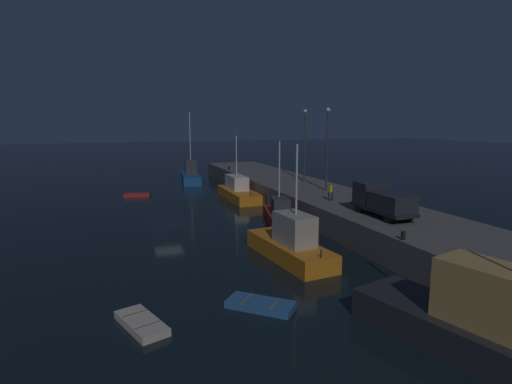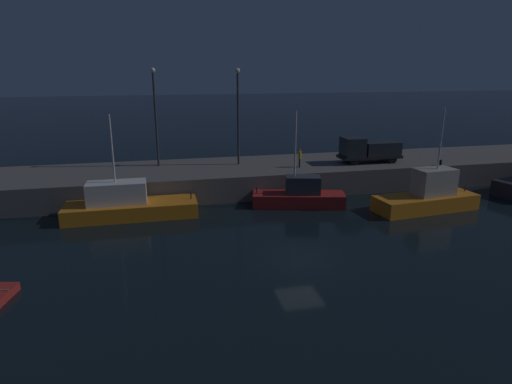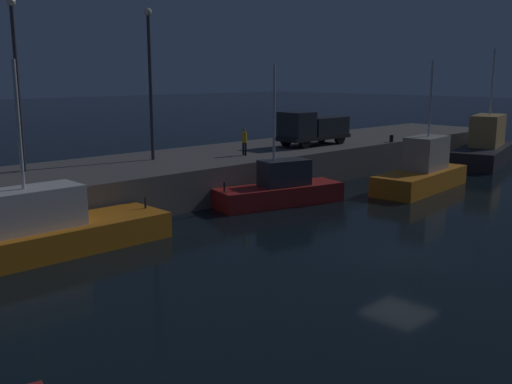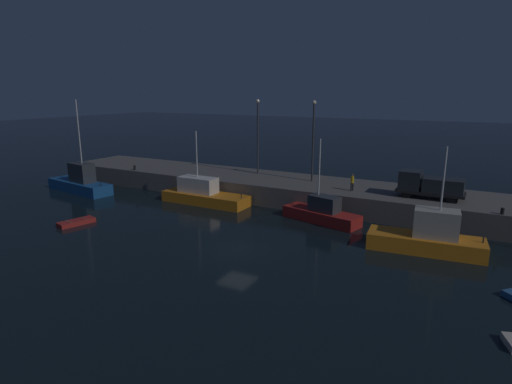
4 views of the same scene
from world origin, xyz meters
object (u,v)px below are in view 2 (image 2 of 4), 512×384
utility_truck (369,149)px  fishing_boat_orange (428,196)px  lamp_post_west (155,110)px  fishing_boat_white (128,205)px  dockworker (300,157)px  lamp_post_east (238,110)px  bollard_central (440,163)px  fishing_trawler_red (300,196)px

utility_truck → fishing_boat_orange: bearing=-82.1°
lamp_post_west → utility_truck: (19.27, -2.92, -3.75)m
fishing_boat_orange → lamp_post_west: 23.95m
fishing_boat_orange → utility_truck: size_ratio=1.44×
fishing_boat_white → dockworker: 15.52m
fishing_boat_white → lamp_post_east: bearing=34.6°
lamp_post_west → bollard_central: (25.09, -5.62, -4.73)m
lamp_post_west → lamp_post_east: bearing=-7.8°
lamp_post_west → fishing_boat_orange: bearing=-28.4°
lamp_post_west → dockworker: lamp_post_west is taller
bollard_central → fishing_boat_white: bearing=-175.8°
bollard_central → lamp_post_east: bearing=165.5°
fishing_trawler_red → fishing_boat_orange: bearing=-18.6°
lamp_post_east → dockworker: (5.11, -2.39, -4.03)m
fishing_trawler_red → bollard_central: fishing_trawler_red is taller
fishing_boat_white → lamp_post_east: 13.24m
lamp_post_west → dockworker: bearing=-15.3°
dockworker → lamp_post_east: bearing=154.9°
fishing_trawler_red → lamp_post_west: 14.85m
fishing_boat_white → lamp_post_west: lamp_post_west is taller
fishing_trawler_red → bollard_central: size_ratio=14.68×
fishing_boat_white → bollard_central: 27.63m
lamp_post_east → utility_truck: lamp_post_east is taller
lamp_post_west → fishing_trawler_red: bearing=-35.7°
fishing_trawler_red → lamp_post_east: 9.99m
lamp_post_west → dockworker: 13.43m
fishing_trawler_red → lamp_post_west: size_ratio=0.89×
lamp_post_east → utility_truck: 12.75m
utility_truck → bollard_central: bearing=-24.8°
fishing_boat_white → bollard_central: bearing=4.2°
fishing_trawler_red → utility_truck: fishing_trawler_red is taller
lamp_post_west → bollard_central: 26.14m
lamp_post_east → utility_truck: (12.04, -1.92, -3.73)m
fishing_trawler_red → lamp_post_west: bearing=144.3°
fishing_boat_orange → dockworker: fishing_boat_orange is taller
fishing_trawler_red → fishing_boat_white: bearing=179.2°
fishing_boat_orange → lamp_post_east: size_ratio=0.98×
fishing_boat_white → utility_truck: (21.69, 4.73, 2.43)m
dockworker → bollard_central: size_ratio=3.17×
lamp_post_east → utility_truck: bearing=-9.1°
lamp_post_east → dockworker: 6.93m
fishing_boat_orange → dockworker: bearing=136.5°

